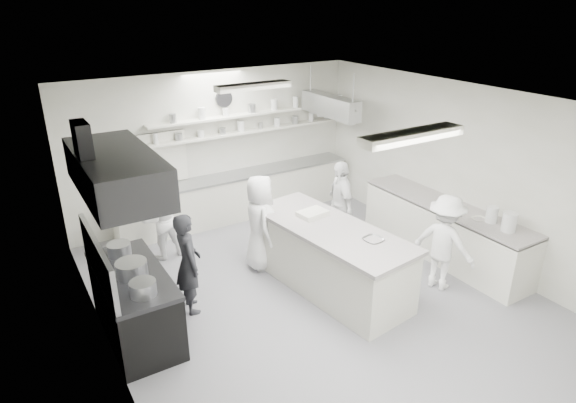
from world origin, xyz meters
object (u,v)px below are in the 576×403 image
prep_island (329,259)px  right_counter (443,231)px  stove (135,305)px  back_counter (238,196)px  cook_stove (188,263)px  cook_back (160,219)px

prep_island → right_counter: bearing=-12.1°
stove → right_counter: size_ratio=0.55×
stove → prep_island: 2.95m
back_counter → cook_stove: (-2.06, -2.63, 0.31)m
right_counter → cook_stove: cook_stove is taller
cook_stove → cook_back: bearing=1.5°
right_counter → back_counter: bearing=124.7°
cook_stove → right_counter: bearing=-93.3°
back_counter → prep_island: prep_island is taller
right_counter → cook_stove: bearing=170.1°
right_counter → prep_island: prep_island is taller
stove → prep_island: size_ratio=0.66×
prep_island → cook_back: cook_back is taller
stove → cook_stove: (0.84, 0.17, 0.32)m
back_counter → cook_back: size_ratio=3.42×
back_counter → right_counter: bearing=-55.3°
prep_island → cook_stove: bearing=157.6°
cook_back → cook_stove: bearing=79.9°
back_counter → cook_back: bearing=-155.7°
prep_island → cook_back: bearing=122.2°
cook_stove → cook_back: size_ratio=1.05×
stove → right_counter: bearing=-6.5°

